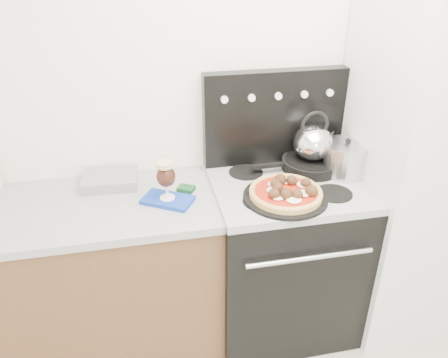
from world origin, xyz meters
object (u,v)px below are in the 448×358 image
object	(u,v)px
base_cabinet	(76,284)
tea_kettle	(313,140)
stock_pot	(345,160)
fridge	(417,167)
pizza_pan	(285,197)
skillet	(311,164)
pizza	(286,191)
oven_mitt	(168,200)
beer_glass	(166,180)
stove_body	(282,258)

from	to	relation	value
base_cabinet	tea_kettle	xyz separation A→B (m)	(1.27, 0.10, 0.66)
base_cabinet	stock_pot	xyz separation A→B (m)	(1.42, 0.01, 0.57)
base_cabinet	stock_pot	distance (m)	1.53
fridge	tea_kettle	xyz separation A→B (m)	(-0.53, 0.15, 0.14)
fridge	pizza_pan	xyz separation A→B (m)	(-0.76, -0.11, -0.02)
fridge	skillet	size ratio (longest dim) A/B	6.17
pizza	fridge	bearing A→B (deg)	8.52
oven_mitt	skillet	size ratio (longest dim) A/B	0.76
tea_kettle	skillet	bearing A→B (deg)	0.00
pizza_pan	skillet	size ratio (longest dim) A/B	1.31
tea_kettle	stock_pot	world-z (taller)	tea_kettle
pizza_pan	stock_pot	bearing A→B (deg)	24.85
base_cabinet	pizza	size ratio (longest dim) A/B	4.22
pizza	stock_pot	xyz separation A→B (m)	(0.38, 0.18, 0.04)
oven_mitt	stock_pot	size ratio (longest dim) A/B	1.05
beer_glass	skillet	size ratio (longest dim) A/B	0.63
stock_pot	tea_kettle	bearing A→B (deg)	149.80
fridge	oven_mitt	bearing A→B (deg)	-179.83
oven_mitt	pizza_pan	bearing A→B (deg)	-11.36
stove_body	fridge	distance (m)	0.87
tea_kettle	stove_body	bearing A→B (deg)	-160.88
oven_mitt	pizza	distance (m)	0.56
beer_glass	skillet	bearing A→B (deg)	11.13
skillet	fridge	bearing A→B (deg)	-15.67
oven_mitt	pizza_pan	xyz separation A→B (m)	(0.55, -0.11, 0.02)
stove_body	stock_pot	size ratio (longest dim) A/B	3.93
fridge	stock_pot	world-z (taller)	fridge
pizza_pan	tea_kettle	size ratio (longest dim) A/B	1.79
base_cabinet	pizza_pan	bearing A→B (deg)	-8.92
oven_mitt	stock_pot	world-z (taller)	stock_pot
base_cabinet	skillet	world-z (taller)	skillet
stove_body	skillet	size ratio (longest dim) A/B	2.86
skillet	stock_pot	xyz separation A→B (m)	(0.15, -0.09, 0.05)
oven_mitt	tea_kettle	distance (m)	0.81
oven_mitt	pizza_pan	size ratio (longest dim) A/B	0.58
base_cabinet	stove_body	xyz separation A→B (m)	(1.10, -0.02, 0.01)
stock_pot	stove_body	bearing A→B (deg)	-173.43
beer_glass	fridge	bearing A→B (deg)	0.17
base_cabinet	pizza_pan	xyz separation A→B (m)	(1.04, -0.16, 0.50)
base_cabinet	fridge	world-z (taller)	fridge
fridge	base_cabinet	bearing A→B (deg)	178.41
stock_pot	oven_mitt	bearing A→B (deg)	-175.96
skillet	tea_kettle	world-z (taller)	tea_kettle
beer_glass	stock_pot	bearing A→B (deg)	4.04
fridge	skillet	distance (m)	0.55
skillet	beer_glass	bearing A→B (deg)	-168.87
base_cabinet	oven_mitt	distance (m)	0.69
stock_pot	pizza	bearing A→B (deg)	-155.15
beer_glass	stock_pot	world-z (taller)	beer_glass
oven_mitt	beer_glass	size ratio (longest dim) A/B	1.21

